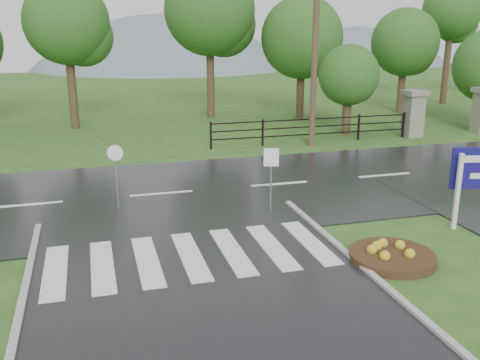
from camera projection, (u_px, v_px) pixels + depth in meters
name	position (u px, v px, depth m)	size (l,w,h in m)	color
main_road	(161.00, 195.00, 17.07)	(90.00, 8.00, 0.04)	black
crosswalk	(191.00, 256.00, 12.43)	(6.50, 2.80, 0.02)	silver
pillar_west	(413.00, 112.00, 25.69)	(1.00, 1.00, 2.24)	gray
fence_west	(312.00, 127.00, 24.44)	(9.58, 0.08, 1.20)	black
hills	(136.00, 183.00, 73.12)	(102.00, 48.00, 48.00)	slate
treeline	(145.00, 121.00, 30.26)	(83.20, 5.20, 10.00)	#23541A
flower_bed	(392.00, 255.00, 12.26)	(1.97, 1.97, 0.39)	#332111
reg_sign_small	(271.00, 167.00, 15.07)	(0.41, 0.14, 1.91)	#939399
reg_sign_round	(116.00, 169.00, 15.30)	(0.45, 0.12, 1.96)	#939399
utility_pole_east	(315.00, 51.00, 22.97)	(1.45, 0.29, 8.15)	#473523
entrance_tree_left	(349.00, 76.00, 25.88)	(2.94, 2.94, 4.36)	#3D2B1C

